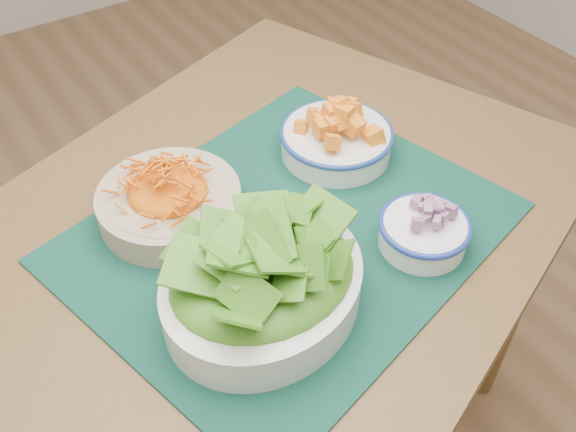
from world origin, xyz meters
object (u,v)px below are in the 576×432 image
object	(u,v)px
placemat	(288,232)
carrot_bowl	(169,196)
squash_bowl	(337,131)
lettuce_bowl	(262,275)
table	(238,292)
onion_bowl	(424,228)

from	to	relation	value
placemat	carrot_bowl	bearing A→B (deg)	121.85
placemat	squash_bowl	world-z (taller)	squash_bowl
carrot_bowl	lettuce_bowl	bearing A→B (deg)	-83.07
table	carrot_bowl	size ratio (longest dim) A/B	4.75
table	onion_bowl	bearing A→B (deg)	-54.01
table	lettuce_bowl	size ratio (longest dim) A/B	3.90
table	placemat	bearing A→B (deg)	-35.22
table	onion_bowl	world-z (taller)	onion_bowl
squash_bowl	lettuce_bowl	world-z (taller)	lettuce_bowl
table	squash_bowl	world-z (taller)	squash_bowl
carrot_bowl	squash_bowl	world-z (taller)	squash_bowl
carrot_bowl	onion_bowl	bearing A→B (deg)	-42.71
placemat	onion_bowl	xyz separation A→B (m)	(0.14, -0.13, 0.03)
carrot_bowl	squash_bowl	size ratio (longest dim) A/B	1.44
lettuce_bowl	table	bearing A→B (deg)	60.86
carrot_bowl	squash_bowl	bearing A→B (deg)	-3.10
carrot_bowl	onion_bowl	xyz separation A→B (m)	(0.27, -0.25, -0.01)
carrot_bowl	onion_bowl	size ratio (longest dim) A/B	1.82
carrot_bowl	onion_bowl	distance (m)	0.37
lettuce_bowl	onion_bowl	distance (m)	0.25
lettuce_bowl	squash_bowl	bearing A→B (deg)	18.49
placemat	lettuce_bowl	bearing A→B (deg)	-151.45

